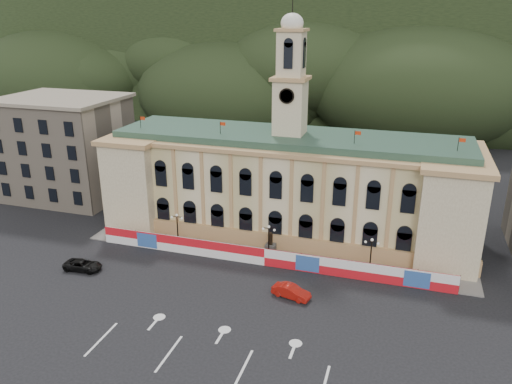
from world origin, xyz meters
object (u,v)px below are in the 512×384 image
(lamp_center, at_px, (269,239))
(black_suv, at_px, (83,265))
(red_sedan, at_px, (291,292))
(statue, at_px, (271,248))

(lamp_center, relative_size, black_suv, 0.97)
(red_sedan, xyz_separation_m, black_suv, (-28.49, -1.71, -0.07))
(black_suv, bearing_deg, red_sedan, -91.45)
(lamp_center, height_order, red_sedan, lamp_center)
(statue, xyz_separation_m, red_sedan, (5.42, -9.87, -0.40))
(lamp_center, xyz_separation_m, red_sedan, (5.42, -8.87, -2.28))
(lamp_center, bearing_deg, black_suv, -155.36)
(statue, relative_size, lamp_center, 0.72)
(statue, bearing_deg, red_sedan, -61.22)
(statue, distance_m, lamp_center, 2.14)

